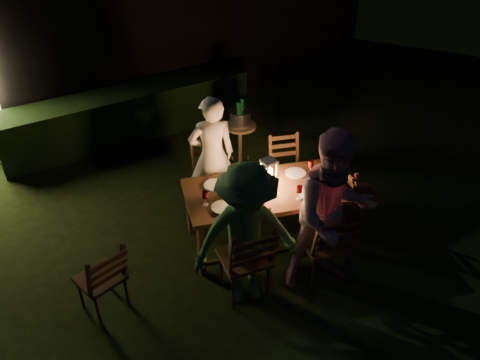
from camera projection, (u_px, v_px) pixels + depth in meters
garden_envelope at (100, 6)px, 9.04m from camera, size 40.00×40.00×3.20m
dining_table at (265, 194)px, 5.39m from camera, size 2.02×1.43×0.76m
chair_near_left at (245, 271)px, 4.88m from camera, size 0.57×0.59×1.07m
chair_near_right at (325, 256)px, 5.07m from camera, size 0.61×0.63×1.07m
chair_far_left at (214, 190)px, 6.13m from camera, size 0.53×0.56×1.00m
chair_far_right at (286, 181)px, 6.35m from camera, size 0.54×0.56×0.93m
chair_end at (358, 205)px, 5.87m from camera, size 0.57×0.54×0.97m
chair_spare at (103, 289)px, 4.73m from camera, size 0.51×0.53×0.93m
person_house_side at (212, 156)px, 5.89m from camera, size 0.67×0.55×1.60m
person_opp_right at (333, 214)px, 4.69m from camera, size 1.08×0.95×1.86m
person_opp_left at (246, 237)px, 4.56m from camera, size 1.20×0.91×1.65m
lantern at (268, 175)px, 5.31m from camera, size 0.16×0.16×0.35m
plate_far_left at (214, 185)px, 5.41m from camera, size 0.25×0.25×0.01m
plate_near_left at (223, 207)px, 5.05m from camera, size 0.25×0.25×0.01m
plate_far_right at (296, 173)px, 5.62m from camera, size 0.25×0.25×0.01m
plate_near_right at (309, 194)px, 5.26m from camera, size 0.25×0.25×0.01m
wineglass_a at (234, 173)px, 5.46m from camera, size 0.06×0.06×0.18m
wineglass_b at (205, 198)px, 5.05m from camera, size 0.06×0.06×0.18m
wineglass_c at (299, 193)px, 5.14m from camera, size 0.06×0.06×0.18m
wineglass_d at (311, 167)px, 5.58m from camera, size 0.06×0.06×0.18m
wineglass_e at (265, 199)px, 5.04m from camera, size 0.06×0.06×0.18m
bottle_table at (244, 182)px, 5.22m from camera, size 0.07×0.07×0.28m
napkin_left at (261, 207)px, 5.06m from camera, size 0.18×0.14×0.01m
napkin_right at (320, 196)px, 5.22m from camera, size 0.18×0.14×0.01m
phone at (218, 213)px, 4.98m from camera, size 0.14×0.07×0.01m
side_table at (240, 129)px, 6.98m from camera, size 0.48×0.48×0.64m
ice_bucket at (240, 118)px, 6.87m from camera, size 0.30×0.30×0.22m
bottle_bucket_a at (239, 117)px, 6.79m from camera, size 0.07×0.07×0.32m
bottle_bucket_b at (242, 113)px, 6.89m from camera, size 0.07×0.07×0.32m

